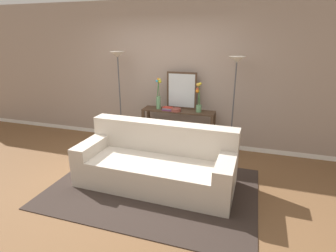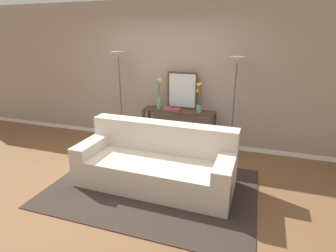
# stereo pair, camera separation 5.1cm
# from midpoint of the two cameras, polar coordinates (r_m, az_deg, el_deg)

# --- Properties ---
(ground_plane) EXTENTS (16.00, 16.00, 0.02)m
(ground_plane) POSITION_cam_midpoint_polar(r_m,az_deg,el_deg) (4.13, -9.30, -12.65)
(ground_plane) COLOR brown
(back_wall) EXTENTS (12.00, 0.15, 2.77)m
(back_wall) POSITION_cam_midpoint_polar(r_m,az_deg,el_deg) (5.39, -0.58, 10.81)
(back_wall) COLOR white
(back_wall) RESTS_ON ground
(area_rug) EXTENTS (2.93, 2.02, 0.01)m
(area_rug) POSITION_cam_midpoint_polar(r_m,az_deg,el_deg) (4.04, -3.52, -12.96)
(area_rug) COLOR #332823
(area_rug) RESTS_ON ground
(couch) EXTENTS (2.30, 0.98, 0.88)m
(couch) POSITION_cam_midpoint_polar(r_m,az_deg,el_deg) (4.02, -2.74, -8.11)
(couch) COLOR beige
(couch) RESTS_ON ground
(console_table) EXTENTS (1.39, 0.33, 0.78)m
(console_table) POSITION_cam_midpoint_polar(r_m,az_deg,el_deg) (5.15, 1.90, 0.80)
(console_table) COLOR #473323
(console_table) RESTS_ON ground
(floor_lamp_left) EXTENTS (0.28, 0.28, 1.84)m
(floor_lamp_left) POSITION_cam_midpoint_polar(r_m,az_deg,el_deg) (5.31, -10.78, 11.09)
(floor_lamp_left) COLOR #4C4C51
(floor_lamp_left) RESTS_ON ground
(floor_lamp_right) EXTENTS (0.28, 0.28, 1.80)m
(floor_lamp_right) POSITION_cam_midpoint_polar(r_m,az_deg,el_deg) (4.70, 13.85, 9.53)
(floor_lamp_right) COLOR #4C4C51
(floor_lamp_right) RESTS_ON ground
(wall_mirror) EXTENTS (0.58, 0.02, 0.70)m
(wall_mirror) POSITION_cam_midpoint_polar(r_m,az_deg,el_deg) (5.12, 2.63, 7.54)
(wall_mirror) COLOR #473323
(wall_mirror) RESTS_ON console_table
(vase_tall_flowers) EXTENTS (0.12, 0.10, 0.59)m
(vase_tall_flowers) POSITION_cam_midpoint_polar(r_m,az_deg,el_deg) (5.11, -2.31, 6.42)
(vase_tall_flowers) COLOR #669E6B
(vase_tall_flowers) RESTS_ON console_table
(vase_short_flowers) EXTENTS (0.12, 0.11, 0.55)m
(vase_short_flowers) POSITION_cam_midpoint_polar(r_m,az_deg,el_deg) (4.92, 6.22, 5.56)
(vase_short_flowers) COLOR #669E6B
(vase_short_flowers) RESTS_ON console_table
(fruit_bowl) EXTENTS (0.18, 0.18, 0.06)m
(fruit_bowl) POSITION_cam_midpoint_polar(r_m,az_deg,el_deg) (4.99, 1.44, 3.49)
(fruit_bowl) COLOR brown
(fruit_bowl) RESTS_ON console_table
(book_stack) EXTENTS (0.20, 0.14, 0.06)m
(book_stack) POSITION_cam_midpoint_polar(r_m,az_deg,el_deg) (5.05, -0.33, 3.69)
(book_stack) COLOR #6B3360
(book_stack) RESTS_ON console_table
(book_row_under_console) EXTENTS (0.38, 0.17, 0.12)m
(book_row_under_console) POSITION_cam_midpoint_polar(r_m,az_deg,el_deg) (5.43, -2.05, -3.72)
(book_row_under_console) COLOR #2D2D33
(book_row_under_console) RESTS_ON ground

